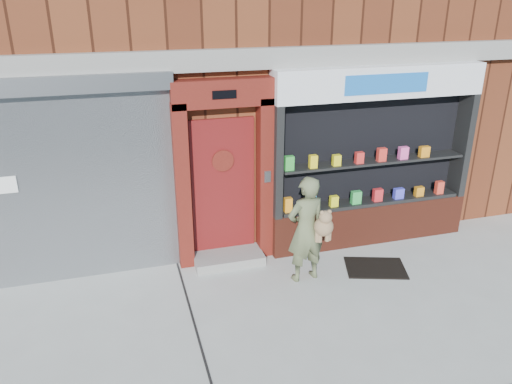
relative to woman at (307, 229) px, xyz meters
name	(u,v)px	position (x,y,z in m)	size (l,w,h in m)	color
ground	(312,316)	(-0.26, -0.91, -0.83)	(80.00, 80.00, 0.00)	#9E9E99
shutter_bay	(66,170)	(-3.26, 1.01, 0.89)	(3.10, 0.30, 3.04)	gray
red_door_bay	(224,174)	(-1.01, 0.95, 0.63)	(1.52, 0.58, 2.90)	#53140E
pharmacy_bay	(372,165)	(1.48, 0.90, 0.54)	(3.50, 0.41, 3.00)	maroon
woman	(307,229)	(0.00, 0.00, 0.00)	(0.69, 0.50, 1.64)	#58613F
doormat	(375,268)	(1.16, -0.04, -0.82)	(0.91, 0.64, 0.02)	black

